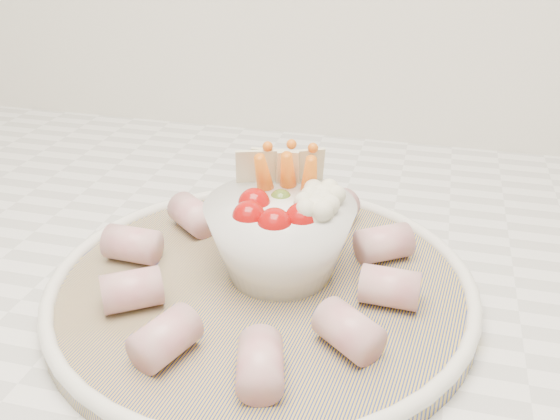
# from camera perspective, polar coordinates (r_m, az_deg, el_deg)

# --- Properties ---
(serving_platter) EXTENTS (0.38, 0.38, 0.02)m
(serving_platter) POSITION_cam_1_polar(r_m,az_deg,el_deg) (0.52, -1.66, -6.94)
(serving_platter) COLOR navy
(serving_platter) RESTS_ON kitchen_counter
(veggie_bowl) EXTENTS (0.12, 0.12, 0.10)m
(veggie_bowl) POSITION_cam_1_polar(r_m,az_deg,el_deg) (0.51, 0.12, -2.09)
(veggie_bowl) COLOR white
(veggie_bowl) RESTS_ON serving_platter
(cured_meat_rolls) EXTENTS (0.27, 0.27, 0.03)m
(cured_meat_rolls) POSITION_cam_1_polar(r_m,az_deg,el_deg) (0.51, -1.77, -5.11)
(cured_meat_rolls) COLOR #B65361
(cured_meat_rolls) RESTS_ON serving_platter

